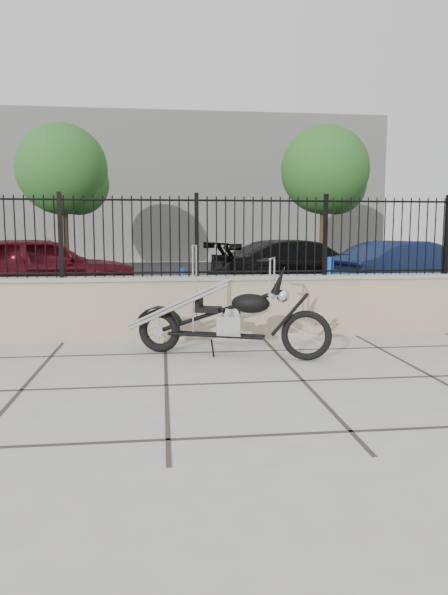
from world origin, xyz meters
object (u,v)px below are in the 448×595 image
Objects in this scene: chopper_motorcycle at (227,300)px; car_red at (41,267)px; car_blue at (412,269)px; car_black at (302,267)px.

chopper_motorcycle is 7.28m from car_red.
car_blue is (9.09, -0.47, -0.08)m from car_red.
car_red is at bearing 77.10° from car_black.
car_black is at bearing 56.60° from car_blue.
chopper_motorcycle is 0.54× the size of car_red.
car_red reaches higher than car_blue.
chopper_motorcycle is at bearing -170.25° from car_red.
chopper_motorcycle is at bearing 121.91° from car_blue.
car_black is (2.79, 6.63, -0.03)m from chopper_motorcycle.
car_red reaches higher than car_black.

